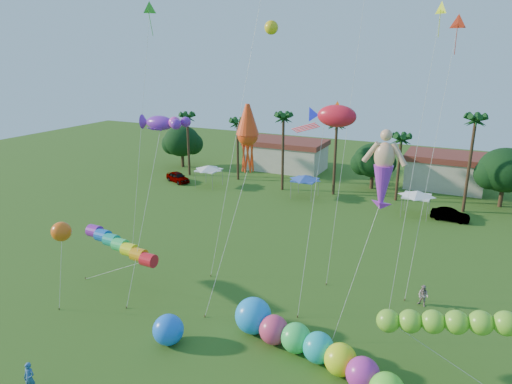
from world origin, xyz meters
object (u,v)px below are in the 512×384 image
at_px(caterpillar_inflatable, 306,344).
at_px(blue_ball, 168,330).
at_px(car_a, 178,177).
at_px(car_b, 450,215).
at_px(spectator_b, 423,296).
at_px(spectator_a, 29,378).

distance_m(caterpillar_inflatable, blue_ball, 8.94).
relative_size(car_a, caterpillar_inflatable, 0.37).
height_order(car_b, spectator_b, spectator_b).
xyz_separation_m(car_a, car_b, (37.06, 0.15, -0.07)).
distance_m(car_a, spectator_b, 41.76).
distance_m(car_b, spectator_b, 20.47).
xyz_separation_m(car_b, spectator_a, (-19.21, -39.59, 0.25)).
xyz_separation_m(car_b, blue_ball, (-14.95, -32.55, 0.33)).
xyz_separation_m(spectator_b, caterpillar_inflatable, (-5.77, -9.65, 0.21)).
height_order(car_b, spectator_a, spectator_a).
bearing_deg(blue_ball, caterpillar_inflatable, 15.84).
bearing_deg(car_b, spectator_b, -178.65).
bearing_deg(car_a, car_b, -66.35).
bearing_deg(caterpillar_inflatable, blue_ball, -147.31).
xyz_separation_m(car_a, spectator_a, (17.85, -39.44, 0.18)).
height_order(spectator_a, caterpillar_inflatable, caterpillar_inflatable).
distance_m(car_b, blue_ball, 35.82).
distance_m(car_b, spectator_a, 44.00).
relative_size(car_b, blue_ball, 2.04).
height_order(car_a, blue_ball, blue_ball).
bearing_deg(blue_ball, car_b, 65.33).
bearing_deg(spectator_b, caterpillar_inflatable, -99.18).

